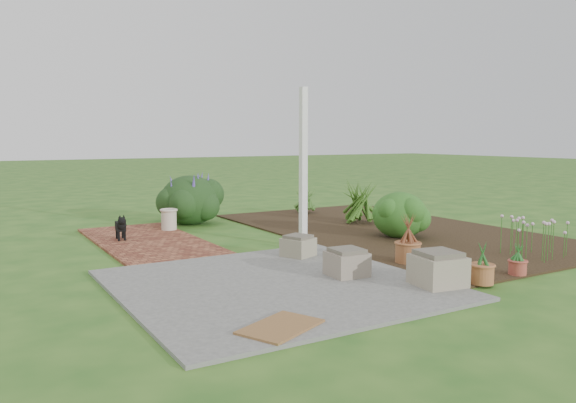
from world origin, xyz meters
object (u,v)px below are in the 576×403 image
cream_ceramic_urn (169,220)px  evergreen_shrub (400,214)px  black_dog (121,226)px  stone_trough_near (438,270)px

cream_ceramic_urn → evergreen_shrub: (3.19, -2.68, 0.20)m
black_dog → cream_ceramic_urn: 1.20m
black_dog → stone_trough_near: bearing=-57.4°
stone_trough_near → cream_ceramic_urn: 5.53m
cream_ceramic_urn → stone_trough_near: bearing=-75.8°
black_dog → cream_ceramic_urn: size_ratio=1.25×
stone_trough_near → black_dog: (-2.39, 4.75, 0.07)m
stone_trough_near → evergreen_shrub: 3.25m
black_dog → evergreen_shrub: size_ratio=0.50×
evergreen_shrub → black_dog: bearing=153.9°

